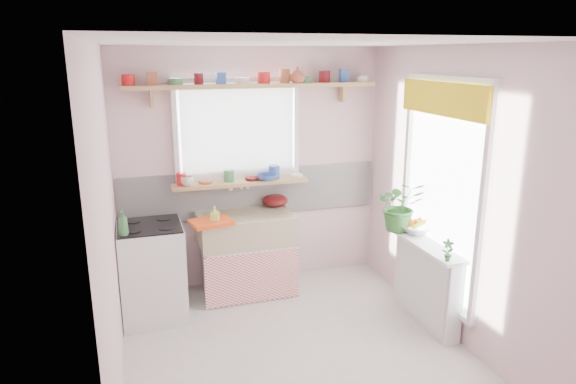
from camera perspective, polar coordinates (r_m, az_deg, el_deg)
name	(u,v)px	position (r m, az deg, el deg)	size (l,w,h in m)	color
room	(337,168)	(4.91, 5.50, 2.66)	(3.20, 3.20, 3.20)	silver
sink_unit	(246,253)	(5.35, -4.67, -6.80)	(0.95, 0.65, 1.11)	white
cooker	(153,271)	(5.01, -14.81, -8.49)	(0.58, 0.58, 0.93)	white
radiator_ledge	(427,282)	(4.95, 15.14, -9.60)	(0.22, 0.95, 0.78)	white
windowsill	(241,183)	(5.31, -5.28, 1.04)	(1.40, 0.22, 0.04)	tan
pine_shelf	(253,86)	(5.18, -3.86, 11.71)	(2.52, 0.24, 0.04)	tan
shelf_crockery	(249,78)	(5.17, -4.35, 12.52)	(2.47, 0.11, 0.12)	red
sill_crockery	(236,176)	(5.28, -5.82, 1.78)	(1.35, 0.11, 0.12)	red
dish_tray	(211,222)	(4.96, -8.51, -3.34)	(0.38, 0.29, 0.04)	#F45015
colander	(275,200)	(5.47, -1.43, -0.93)	(0.27, 0.27, 0.12)	#540E11
jade_plant	(400,206)	(5.01, 12.36, -1.48)	(0.45, 0.39, 0.50)	#306F2C
fruit_bowl	(416,229)	(5.04, 14.05, -4.00)	(0.31, 0.31, 0.08)	silver
herb_pot	(448,250)	(4.42, 17.34, -6.19)	(0.10, 0.07, 0.19)	#296729
soap_bottle_sink	(215,215)	(4.94, -8.13, -2.56)	(0.08, 0.08, 0.17)	#DFF16B
sill_cup	(187,181)	(5.16, -11.13, 1.19)	(0.12, 0.12, 0.10)	beige
sill_bowl	(267,177)	(5.30, -2.35, 1.65)	(0.21, 0.21, 0.06)	#2D4695
shelf_vase	(297,75)	(5.24, 1.05, 12.88)	(0.15, 0.15, 0.16)	#AE4B35
cooker_bottle	(123,223)	(4.61, -17.87, -3.29)	(0.09, 0.09, 0.23)	#3B7740
fruit	(417,223)	(5.03, 14.11, -3.31)	(0.20, 0.14, 0.10)	orange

